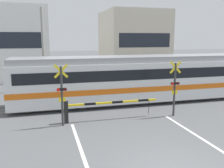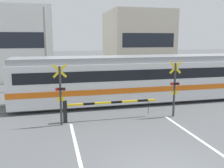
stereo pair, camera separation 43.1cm
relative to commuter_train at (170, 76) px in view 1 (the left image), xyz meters
name	(u,v)px [view 1 (the left image)]	position (x,y,z in m)	size (l,w,h in m)	color
rail_track_near	(108,106)	(-4.60, -0.72, -1.61)	(50.00, 0.10, 0.08)	gray
rail_track_far	(103,100)	(-4.60, 0.72, -1.61)	(50.00, 0.10, 0.08)	gray
road_stripe_right	(224,152)	(-2.03, -8.11, -1.65)	(0.14, 9.26, 0.01)	white
commuter_train	(170,76)	(0.00, 0.00, 0.00)	(21.08, 2.83, 3.08)	silver
crossing_barrier_near	(94,107)	(-6.00, -3.17, -0.89)	(4.98, 0.20, 1.14)	black
crossing_barrier_far	(113,83)	(-3.21, 3.03, -0.89)	(4.98, 0.20, 1.14)	black
crossing_signal_left	(62,92)	(-7.62, -3.49, 0.02)	(0.68, 0.15, 3.04)	#333333
crossing_signal_right	(175,86)	(-1.58, -3.49, 0.02)	(0.68, 0.15, 3.04)	#333333
pedestrian	(103,76)	(-3.36, 6.01, -0.73)	(0.38, 0.22, 1.61)	brown
building_left_of_street	(10,44)	(-11.71, 12.88, 2.03)	(7.87, 7.40, 7.37)	white
building_right_of_street	(133,43)	(1.96, 12.88, 2.01)	(6.78, 7.40, 7.33)	beige
utility_pole_streetside	(43,50)	(-8.37, 5.53, 1.67)	(0.22, 0.22, 6.65)	gray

